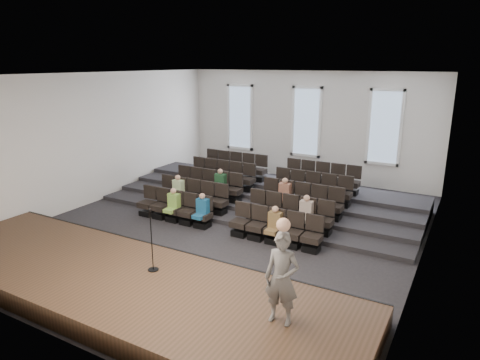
{
  "coord_description": "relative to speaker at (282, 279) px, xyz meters",
  "views": [
    {
      "loc": [
        6.94,
        -11.71,
        5.38
      ],
      "look_at": [
        0.11,
        0.5,
        1.5
      ],
      "focal_mm": 32.0,
      "sensor_mm": 36.0,
      "label": 1
    }
  ],
  "objects": [
    {
      "name": "wall_back",
      "position": [
        -4.08,
        11.99,
        1.07
      ],
      "size": [
        12.0,
        0.04,
        5.0
      ],
      "primitive_type": "cube",
      "color": "silver",
      "rests_on": "ground"
    },
    {
      "name": "stage",
      "position": [
        -4.08,
        -0.13,
        -1.18
      ],
      "size": [
        11.8,
        3.6,
        0.5
      ],
      "primitive_type": "cube",
      "color": "#422B1C",
      "rests_on": "ground"
    },
    {
      "name": "stage_lip",
      "position": [
        -4.08,
        1.64,
        -1.18
      ],
      "size": [
        11.8,
        0.06,
        0.52
      ],
      "primitive_type": "cube",
      "color": "black",
      "rests_on": "ground"
    },
    {
      "name": "ground",
      "position": [
        -4.08,
        4.97,
        -1.43
      ],
      "size": [
        14.0,
        14.0,
        0.0
      ],
      "primitive_type": "plane",
      "color": "black",
      "rests_on": "ground"
    },
    {
      "name": "wall_right",
      "position": [
        1.94,
        4.97,
        1.07
      ],
      "size": [
        0.04,
        14.0,
        5.0
      ],
      "primitive_type": "cube",
      "color": "silver",
      "rests_on": "ground"
    },
    {
      "name": "seating_rows",
      "position": [
        -4.08,
        6.51,
        -0.74
      ],
      "size": [
        6.8,
        4.7,
        1.67
      ],
      "color": "black",
      "rests_on": "ground"
    },
    {
      "name": "mic_stand",
      "position": [
        -3.57,
        0.45,
        -0.46
      ],
      "size": [
        0.26,
        0.26,
        1.58
      ],
      "color": "black",
      "rests_on": "stage"
    },
    {
      "name": "audience",
      "position": [
        -4.18,
        5.27,
        -0.62
      ],
      "size": [
        5.45,
        2.64,
        1.1
      ],
      "color": "#87BB4A",
      "rests_on": "seating_rows"
    },
    {
      "name": "ceiling",
      "position": [
        -4.08,
        4.97,
        3.58
      ],
      "size": [
        12.0,
        14.0,
        0.02
      ],
      "primitive_type": "cube",
      "color": "white",
      "rests_on": "ground"
    },
    {
      "name": "wall_front",
      "position": [
        -4.08,
        -2.05,
        1.07
      ],
      "size": [
        12.0,
        0.04,
        5.0
      ],
      "primitive_type": "cube",
      "color": "silver",
      "rests_on": "ground"
    },
    {
      "name": "risers",
      "position": [
        -4.08,
        8.14,
        -1.23
      ],
      "size": [
        11.8,
        4.8,
        0.6
      ],
      "color": "black",
      "rests_on": "ground"
    },
    {
      "name": "wall_left",
      "position": [
        -10.1,
        4.97,
        1.07
      ],
      "size": [
        0.04,
        14.0,
        5.0
      ],
      "primitive_type": "cube",
      "color": "silver",
      "rests_on": "ground"
    },
    {
      "name": "windows",
      "position": [
        -4.08,
        11.92,
        1.27
      ],
      "size": [
        8.44,
        0.1,
        3.24
      ],
      "color": "white",
      "rests_on": "wall_back"
    },
    {
      "name": "speaker",
      "position": [
        0.0,
        0.0,
        0.0
      ],
      "size": [
        0.7,
        0.49,
        1.85
      ],
      "primitive_type": "imported",
      "rotation": [
        0.0,
        0.0,
        0.06
      ],
      "color": "#5A5956",
      "rests_on": "stage"
    }
  ]
}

